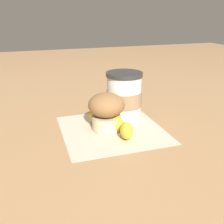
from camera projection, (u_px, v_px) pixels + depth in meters
The scene contains 5 objects.
ground_plane at pixel (112, 130), 0.65m from camera, with size 3.00×3.00×0.00m, color #A87C51.
paper_napkin at pixel (112, 129), 0.65m from camera, with size 0.24×0.24×0.00m, color beige.
coffee_cup at pixel (124, 96), 0.70m from camera, with size 0.10×0.10×0.13m.
muffin at pixel (106, 110), 0.64m from camera, with size 0.09×0.09×0.09m.
banana at pixel (113, 123), 0.64m from camera, with size 0.16×0.09×0.04m.
Camera 1 is at (0.56, -0.20, 0.28)m, focal length 42.00 mm.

